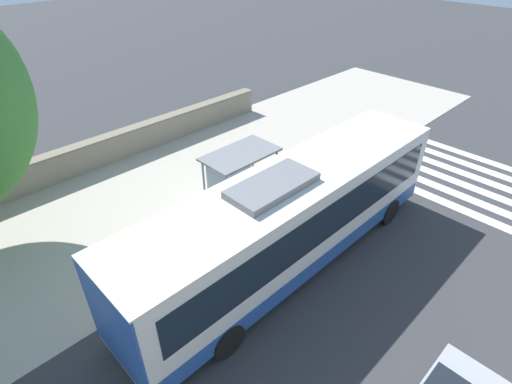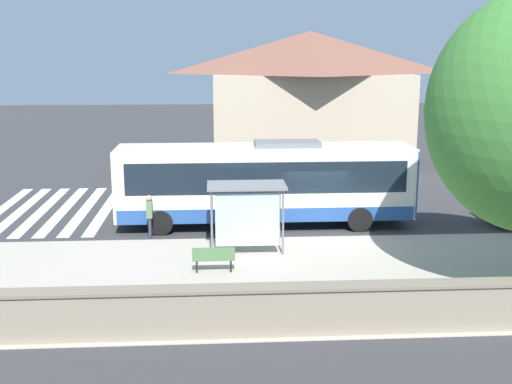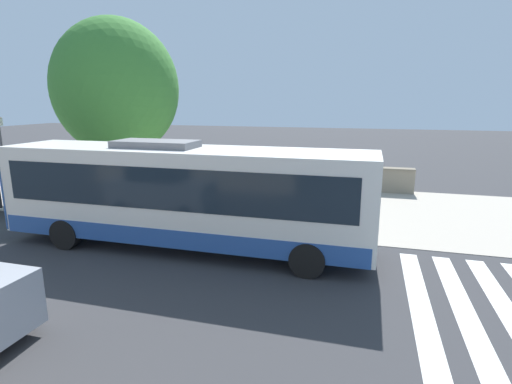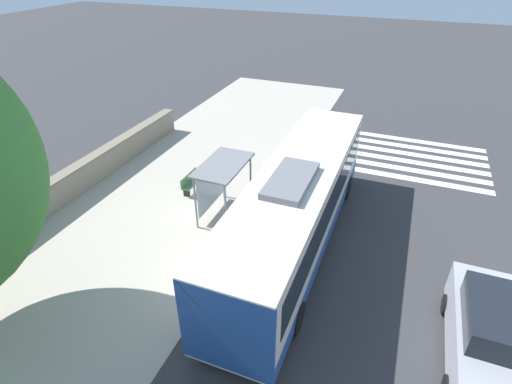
# 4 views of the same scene
# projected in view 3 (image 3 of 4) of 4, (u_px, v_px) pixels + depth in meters

# --- Properties ---
(ground_plane) EXTENTS (120.00, 120.00, 0.00)m
(ground_plane) POSITION_uv_depth(u_px,v_px,m) (161.00, 226.00, 15.51)
(ground_plane) COLOR #353538
(ground_plane) RESTS_ON ground
(sidewalk_plaza) EXTENTS (9.00, 44.00, 0.02)m
(sidewalk_plaza) POSITION_uv_depth(u_px,v_px,m) (206.00, 199.00, 19.73)
(sidewalk_plaza) COLOR #ADA393
(sidewalk_plaza) RESTS_ON ground
(stone_wall) EXTENTS (0.60, 20.00, 1.32)m
(stone_wall) POSITION_uv_depth(u_px,v_px,m) (233.00, 172.00, 23.38)
(stone_wall) COLOR gray
(stone_wall) RESTS_ON ground
(bus) EXTENTS (2.65, 12.04, 3.52)m
(bus) POSITION_uv_depth(u_px,v_px,m) (183.00, 194.00, 12.84)
(bus) COLOR silver
(bus) RESTS_ON ground
(bus_shelter) EXTENTS (1.61, 2.81, 2.45)m
(bus_shelter) POSITION_uv_depth(u_px,v_px,m) (243.00, 171.00, 15.80)
(bus_shelter) COLOR slate
(bus_shelter) RESTS_ON ground
(pedestrian) EXTENTS (0.34, 0.23, 1.70)m
(pedestrian) POSITION_uv_depth(u_px,v_px,m) (331.00, 216.00, 13.28)
(pedestrian) COLOR #2D3347
(pedestrian) RESTS_ON ground
(bench) EXTENTS (0.40, 1.40, 0.88)m
(bench) POSITION_uv_depth(u_px,v_px,m) (283.00, 199.00, 17.85)
(bench) COLOR #4C7247
(bench) RESTS_ON ground
(street_lamp_near) EXTENTS (0.28, 0.28, 4.18)m
(street_lamp_near) POSITION_uv_depth(u_px,v_px,m) (3.00, 153.00, 17.63)
(street_lamp_near) COLOR #4C4C51
(street_lamp_near) RESTS_ON ground
(shade_tree) EXTENTS (6.52, 6.52, 8.99)m
(shade_tree) POSITION_uv_depth(u_px,v_px,m) (116.00, 88.00, 21.12)
(shade_tree) COLOR brown
(shade_tree) RESTS_ON ground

